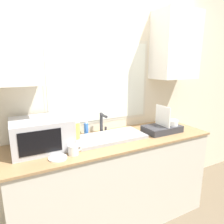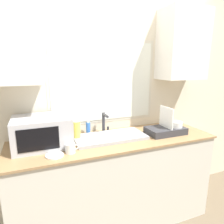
{
  "view_description": "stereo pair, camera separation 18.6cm",
  "coord_description": "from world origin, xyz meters",
  "px_view_note": "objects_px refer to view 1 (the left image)",
  "views": [
    {
      "loc": [
        -0.87,
        -1.34,
        1.64
      ],
      "look_at": [
        -0.04,
        0.27,
        1.21
      ],
      "focal_mm": 32.0,
      "sensor_mm": 36.0,
      "label": 1
    },
    {
      "loc": [
        -0.7,
        -1.41,
        1.64
      ],
      "look_at": [
        -0.04,
        0.27,
        1.21
      ],
      "focal_mm": 32.0,
      "sensor_mm": 36.0,
      "label": 2
    }
  ],
  "objects_px": {
    "dish_rack": "(163,127)",
    "spray_bottle": "(76,129)",
    "microwave": "(42,134)",
    "soap_bottle": "(86,129)",
    "mug_near_sink": "(73,150)",
    "faucet": "(102,122)"
  },
  "relations": [
    {
      "from": "dish_rack",
      "to": "spray_bottle",
      "type": "xyz_separation_m",
      "value": [
        -0.92,
        0.16,
        0.07
      ]
    },
    {
      "from": "microwave",
      "to": "soap_bottle",
      "type": "xyz_separation_m",
      "value": [
        0.46,
        0.16,
        -0.07
      ]
    },
    {
      "from": "microwave",
      "to": "mug_near_sink",
      "type": "xyz_separation_m",
      "value": [
        0.2,
        -0.24,
        -0.09
      ]
    },
    {
      "from": "spray_bottle",
      "to": "soap_bottle",
      "type": "height_order",
      "value": "spray_bottle"
    },
    {
      "from": "faucet",
      "to": "soap_bottle",
      "type": "xyz_separation_m",
      "value": [
        -0.17,
        0.04,
        -0.06
      ]
    },
    {
      "from": "dish_rack",
      "to": "soap_bottle",
      "type": "bearing_deg",
      "value": 158.8
    },
    {
      "from": "faucet",
      "to": "mug_near_sink",
      "type": "distance_m",
      "value": 0.57
    },
    {
      "from": "faucet",
      "to": "dish_rack",
      "type": "relative_size",
      "value": 0.55
    },
    {
      "from": "faucet",
      "to": "microwave",
      "type": "distance_m",
      "value": 0.64
    },
    {
      "from": "dish_rack",
      "to": "mug_near_sink",
      "type": "height_order",
      "value": "dish_rack"
    },
    {
      "from": "faucet",
      "to": "mug_near_sink",
      "type": "xyz_separation_m",
      "value": [
        -0.43,
        -0.37,
        -0.09
      ]
    },
    {
      "from": "faucet",
      "to": "microwave",
      "type": "xyz_separation_m",
      "value": [
        -0.63,
        -0.13,
        0.01
      ]
    },
    {
      "from": "dish_rack",
      "to": "soap_bottle",
      "type": "height_order",
      "value": "dish_rack"
    },
    {
      "from": "soap_bottle",
      "to": "mug_near_sink",
      "type": "height_order",
      "value": "soap_bottle"
    },
    {
      "from": "faucet",
      "to": "spray_bottle",
      "type": "xyz_separation_m",
      "value": [
        -0.32,
        -0.1,
        -0.0
      ]
    },
    {
      "from": "dish_rack",
      "to": "soap_bottle",
      "type": "xyz_separation_m",
      "value": [
        -0.77,
        0.3,
        0.01
      ]
    },
    {
      "from": "soap_bottle",
      "to": "mug_near_sink",
      "type": "xyz_separation_m",
      "value": [
        -0.26,
        -0.4,
        -0.03
      ]
    },
    {
      "from": "soap_bottle",
      "to": "mug_near_sink",
      "type": "relative_size",
      "value": 1.33
    },
    {
      "from": "spray_bottle",
      "to": "dish_rack",
      "type": "bearing_deg",
      "value": -9.76
    },
    {
      "from": "spray_bottle",
      "to": "mug_near_sink",
      "type": "bearing_deg",
      "value": -112.22
    },
    {
      "from": "spray_bottle",
      "to": "mug_near_sink",
      "type": "distance_m",
      "value": 0.3
    },
    {
      "from": "microwave",
      "to": "spray_bottle",
      "type": "relative_size",
      "value": 1.91
    }
  ]
}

